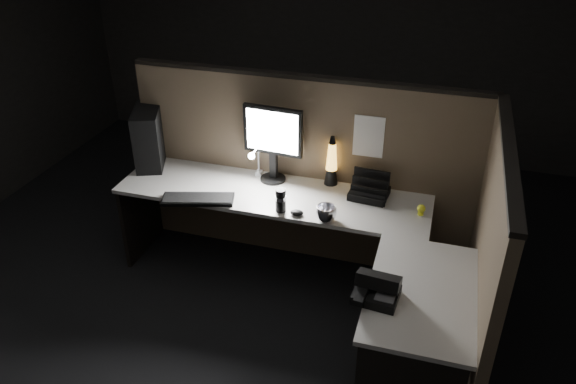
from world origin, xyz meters
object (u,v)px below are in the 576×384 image
(monitor, at_px, (273,137))
(keyboard, at_px, (198,199))
(lava_lamp, at_px, (332,164))
(desk_phone, at_px, (376,289))
(pc_tower, at_px, (149,137))

(monitor, relative_size, keyboard, 1.14)
(lava_lamp, height_order, desk_phone, lava_lamp)
(pc_tower, xyz_separation_m, lava_lamp, (1.45, 0.08, -0.07))
(pc_tower, relative_size, monitor, 0.78)
(monitor, xyz_separation_m, keyboard, (-0.42, -0.46, -0.34))
(monitor, bearing_deg, pc_tower, -174.27)
(keyboard, height_order, lava_lamp, lava_lamp)
(monitor, relative_size, lava_lamp, 1.51)
(keyboard, height_order, desk_phone, desk_phone)
(keyboard, xyz_separation_m, desk_phone, (1.38, -0.67, 0.04))
(lava_lamp, bearing_deg, desk_phone, -66.18)
(monitor, bearing_deg, lava_lamp, 11.58)
(monitor, distance_m, keyboard, 0.71)
(pc_tower, bearing_deg, desk_phone, -50.77)
(pc_tower, distance_m, lava_lamp, 1.46)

